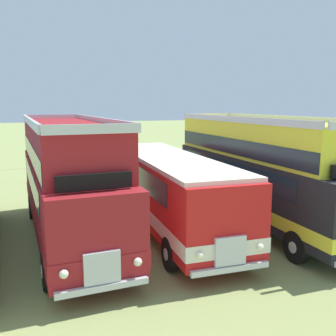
% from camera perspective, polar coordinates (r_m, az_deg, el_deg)
% --- Properties ---
extents(bus_seventh_in_row, '(2.92, 10.80, 4.52)m').
position_cam_1_polar(bus_seventh_in_row, '(14.37, -14.80, -1.32)').
color(bus_seventh_in_row, maroon).
rests_on(bus_seventh_in_row, ground).
extents(bus_eighth_in_row, '(3.00, 10.90, 2.99)m').
position_cam_1_polar(bus_eighth_in_row, '(15.18, 0.02, -2.76)').
color(bus_eighth_in_row, red).
rests_on(bus_eighth_in_row, ground).
extents(bus_ninth_in_row, '(2.75, 11.38, 4.52)m').
position_cam_1_polar(bus_ninth_in_row, '(16.37, 13.37, 0.04)').
color(bus_ninth_in_row, black).
rests_on(bus_ninth_in_row, ground).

